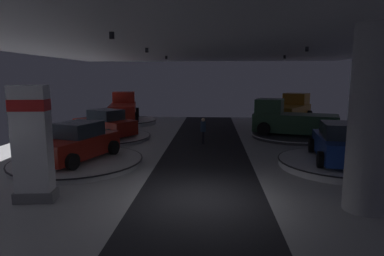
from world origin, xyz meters
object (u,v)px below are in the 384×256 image
Objects in this scene: pickup_truck_deep_right at (291,110)px; brand_sign_pylon at (32,142)px; display_platform_far_left at (105,137)px; display_platform_deep_left at (124,121)px; display_car_far_left at (105,124)px; pickup_truck_deep_left at (123,108)px; display_car_mid_right at (340,144)px; display_platform_deep_right at (289,123)px; pickup_truck_far_right at (290,120)px; display_platform_mid_left at (78,162)px; display_platform_far_right at (294,136)px; display_platform_mid_right at (338,164)px; display_car_mid_left at (77,143)px; column_right at (370,120)px; visitor_walking_near at (203,129)px.

brand_sign_pylon is at bearing -124.32° from pickup_truck_deep_right.
display_platform_far_left is 7.01m from display_platform_deep_left.
display_car_far_left is 7.35m from pickup_truck_deep_left.
display_car_mid_right reaches higher than display_platform_deep_right.
pickup_truck_deep_right is 0.99× the size of pickup_truck_far_right.
display_car_far_left reaches higher than display_platform_far_left.
display_car_far_left reaches higher than display_platform_mid_left.
pickup_truck_far_right reaches higher than display_platform_far_right.
brand_sign_pylon reaches higher than display_platform_mid_right.
pickup_truck_far_right is (-0.46, 7.38, 0.98)m from display_platform_mid_right.
display_platform_mid_left is 6.31m from display_platform_far_left.
brand_sign_pylon is at bearing -133.23° from display_platform_far_right.
display_car_far_left is 0.80× the size of display_platform_deep_left.
display_car_mid_left is at bearing -83.37° from pickup_truck_deep_left.
pickup_truck_deep_left is (-12.34, 18.00, -1.46)m from column_right.
visitor_walking_near is at bearing -129.88° from display_platform_deep_right.
column_right is 18.35m from pickup_truck_deep_right.
column_right is at bearing -42.84° from display_car_far_left.
display_car_mid_right is 0.79× the size of pickup_truck_deep_left.
display_platform_mid_right is 0.93× the size of display_platform_deep_left.
display_platform_mid_right is at bearing 1.04° from display_car_mid_left.
pickup_truck_deep_right is 14.35m from display_platform_deep_left.
display_car_mid_left is at bearing -178.96° from display_platform_mid_right.
display_car_far_left is at bearing -151.78° from display_platform_deep_right.
display_platform_far_right is at bearing -18.11° from pickup_truck_far_right.
pickup_truck_deep_left is (-14.38, -0.17, 0.08)m from pickup_truck_deep_right.
display_car_mid_right is at bearing -25.66° from display_car_far_left.
brand_sign_pylon is 0.67× the size of pickup_truck_deep_left.
column_right is 1.47× the size of brand_sign_pylon.
column_right is 0.97× the size of display_platform_deep_right.
display_platform_far_left is 3.68× the size of visitor_walking_near.
display_car_far_left is at bearing -83.72° from pickup_truck_deep_left.
display_car_far_left reaches higher than display_platform_deep_right.
pickup_truck_far_right is (-0.31, 0.10, 1.03)m from display_platform_far_right.
display_platform_far_left is 1.29× the size of display_car_far_left.
brand_sign_pylon is 2.36× the size of visitor_walking_near.
display_car_far_left reaches higher than display_platform_far_right.
brand_sign_pylon reaches higher than visitor_walking_near.
brand_sign_pylon is at bearing -83.68° from display_platform_deep_left.
display_platform_mid_right is 13.55m from pickup_truck_deep_right.
display_car_mid_left is 1.03× the size of display_car_mid_right.
display_platform_mid_right is 18.59m from display_platform_deep_left.
display_car_mid_left is 2.86× the size of visitor_walking_near.
pickup_truck_far_right is at bearing -102.62° from display_platform_deep_right.
pickup_truck_deep_right is (2.04, 18.17, -1.53)m from column_right.
display_platform_mid_left is 7.60m from visitor_walking_near.
display_platform_far_left is 0.86m from display_car_far_left.
column_right is at bearing -61.55° from visitor_walking_near.
pickup_truck_far_right reaches higher than display_platform_mid_left.
visitor_walking_near is at bearing -10.74° from display_platform_far_left.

